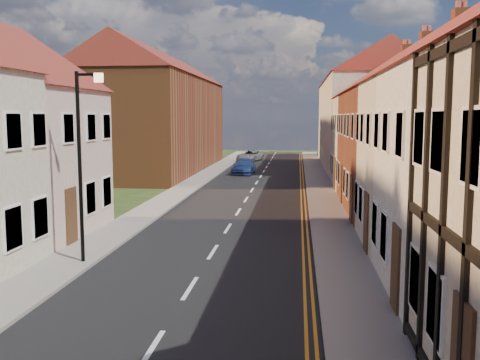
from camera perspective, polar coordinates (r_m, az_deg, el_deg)
road at (r=26.67m, az=-0.19°, el=-3.43°), size 7.00×90.00×0.02m
pavement_left at (r=27.49m, az=-9.36°, el=-3.11°), size 1.80×90.00×0.12m
pavement_right at (r=26.54m, az=9.31°, el=-3.46°), size 1.80×90.00×0.12m
cottage_r_pink at (r=25.78m, az=20.63°, el=5.77°), size 8.30×6.00×9.00m
cottage_r_white_far at (r=31.05m, az=18.16°, el=5.97°), size 8.30×5.20×9.00m
cottage_r_cream_far at (r=36.35m, az=16.40°, el=6.09°), size 8.30×6.00×9.00m
block_right_far at (r=51.48m, az=13.42°, el=7.21°), size 8.30×24.20×10.50m
block_left_far at (r=47.68m, az=-8.73°, el=7.36°), size 8.30×24.20×10.50m
lamppost at (r=17.48m, az=-16.49°, el=2.58°), size 0.88×0.15×6.00m
car_far at (r=44.30m, az=0.40°, el=1.40°), size 1.85×4.16×1.19m
car_distant at (r=56.95m, az=1.04°, el=2.59°), size 2.98×4.62×1.18m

